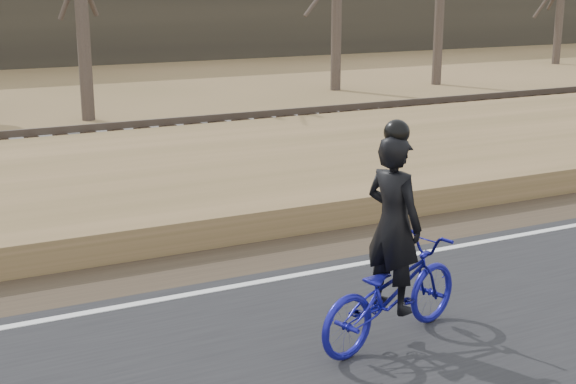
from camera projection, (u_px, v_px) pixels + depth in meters
name	position (u px, v px, depth m)	size (l,w,h in m)	color
ground	(380.00, 271.00, 10.65)	(120.00, 120.00, 0.00)	#98754D
road	(509.00, 342.00, 8.48)	(120.00, 6.00, 0.06)	black
edge_line	(372.00, 262.00, 10.80)	(120.00, 0.12, 0.01)	silver
shoulder	(335.00, 244.00, 11.68)	(120.00, 1.60, 0.04)	#473A2B
embankment	(252.00, 185.00, 14.22)	(120.00, 5.00, 0.44)	#98754D
ballast	(181.00, 146.00, 17.51)	(120.00, 3.00, 0.45)	slate
railroad	(180.00, 133.00, 17.43)	(120.00, 2.40, 0.29)	black
cyclist	(392.00, 273.00, 8.30)	(2.15, 1.24, 2.35)	navy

